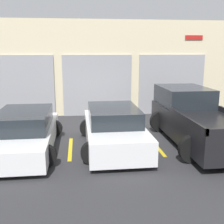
{
  "coord_description": "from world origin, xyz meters",
  "views": [
    {
      "loc": [
        -1.14,
        -10.82,
        3.19
      ],
      "look_at": [
        0.0,
        -1.39,
        1.1
      ],
      "focal_mm": 45.0,
      "sensor_mm": 36.0,
      "label": 1
    }
  ],
  "objects": [
    {
      "name": "sedan_side",
      "position": [
        -2.91,
        -1.86,
        0.61
      ],
      "size": [
        2.25,
        4.55,
        1.29
      ],
      "color": "white",
      "rests_on": "ground"
    },
    {
      "name": "shophouse_building",
      "position": [
        -0.01,
        3.28,
        2.28
      ],
      "size": [
        16.85,
        0.68,
        4.65
      ],
      "color": "beige",
      "rests_on": "ground"
    },
    {
      "name": "sedan_white",
      "position": [
        0.0,
        -1.87,
        0.64
      ],
      "size": [
        2.25,
        4.31,
        1.35
      ],
      "color": "white",
      "rests_on": "ground"
    },
    {
      "name": "parking_stripe_left",
      "position": [
        -1.45,
        -1.89,
        0.0
      ],
      "size": [
        0.12,
        2.2,
        0.01
      ],
      "primitive_type": "cube",
      "color": "gold",
      "rests_on": "ground"
    },
    {
      "name": "ground_plane",
      "position": [
        0.0,
        0.0,
        0.0
      ],
      "size": [
        28.0,
        28.0,
        0.0
      ],
      "primitive_type": "plane",
      "color": "#2D2D30"
    },
    {
      "name": "pickup_truck",
      "position": [
        2.91,
        -1.57,
        0.84
      ],
      "size": [
        2.48,
        5.19,
        1.81
      ],
      "color": "black",
      "rests_on": "ground"
    },
    {
      "name": "parking_stripe_centre",
      "position": [
        1.45,
        -1.89,
        0.0
      ],
      "size": [
        0.12,
        2.2,
        0.01
      ],
      "primitive_type": "cube",
      "color": "gold",
      "rests_on": "ground"
    }
  ]
}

